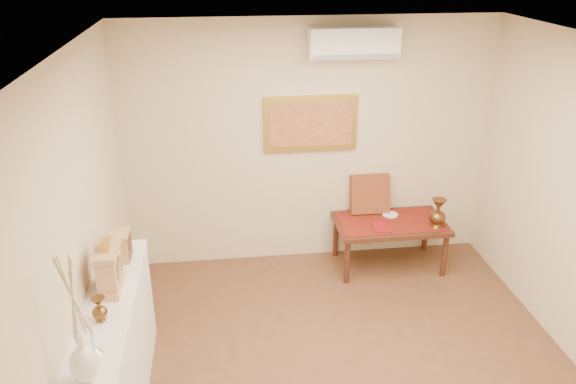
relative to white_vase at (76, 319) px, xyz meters
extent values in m
plane|color=silver|center=(1.81, 0.72, 1.28)|extent=(4.50, 4.50, 0.00)
cube|color=beige|center=(1.81, 2.97, -0.07)|extent=(4.00, 0.02, 2.70)
cube|color=beige|center=(-0.19, 0.72, -0.07)|extent=(0.02, 4.50, 2.70)
cube|color=maroon|center=(2.66, 2.60, -0.87)|extent=(1.14, 0.59, 0.01)
cylinder|color=silver|center=(2.70, 2.75, -0.86)|extent=(0.17, 0.17, 0.01)
cube|color=maroon|center=(2.52, 2.46, -0.86)|extent=(0.19, 0.26, 0.01)
cube|color=#5B1312|center=(2.49, 2.87, -0.64)|extent=(0.44, 0.19, 0.45)
cube|color=white|center=(-0.01, 0.72, -0.95)|extent=(0.35, 2.00, 0.95)
cube|color=white|center=(-0.01, 0.72, -0.46)|extent=(0.37, 2.02, 0.03)
cube|color=tan|center=(-0.01, 0.98, -0.42)|extent=(0.16, 0.36, 0.05)
cube|color=tan|center=(-0.01, 0.98, -0.27)|extent=(0.14, 0.30, 0.25)
cylinder|color=beige|center=(0.06, 0.98, -0.27)|extent=(0.01, 0.17, 0.17)
cylinder|color=gold|center=(0.07, 0.98, -0.27)|extent=(0.01, 0.19, 0.19)
cube|color=tan|center=(-0.01, 0.98, -0.12)|extent=(0.17, 0.34, 0.04)
cube|color=gold|center=(-0.01, 0.98, -0.07)|extent=(0.06, 0.11, 0.07)
cube|color=tan|center=(0.00, 1.41, -0.33)|extent=(0.15, 0.20, 0.22)
cube|color=#452114|center=(0.08, 1.41, -0.38)|extent=(0.01, 0.17, 0.09)
cube|color=#452114|center=(0.08, 1.41, -0.28)|extent=(0.01, 0.17, 0.09)
cube|color=tan|center=(0.00, 1.41, -0.21)|extent=(0.16, 0.21, 0.02)
cube|color=#452114|center=(2.66, 2.60, -0.90)|extent=(1.20, 0.70, 0.05)
cylinder|color=#452114|center=(2.12, 2.31, -1.17)|extent=(0.06, 0.06, 0.50)
cylinder|color=#452114|center=(3.20, 2.31, -1.17)|extent=(0.06, 0.06, 0.50)
cylinder|color=#452114|center=(2.12, 2.89, -1.17)|extent=(0.06, 0.06, 0.50)
cylinder|color=#452114|center=(3.20, 2.89, -1.17)|extent=(0.06, 0.06, 0.50)
cube|color=gold|center=(1.81, 2.94, 0.18)|extent=(1.00, 0.05, 0.60)
cube|color=#B96E40|center=(1.81, 2.92, 0.18)|extent=(0.88, 0.01, 0.48)
cube|color=white|center=(2.21, 2.84, 1.03)|extent=(0.90, 0.24, 0.30)
cube|color=gray|center=(2.21, 2.72, 0.91)|extent=(0.86, 0.02, 0.05)
camera|label=1|loc=(0.85, -2.71, 1.92)|focal=35.00mm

